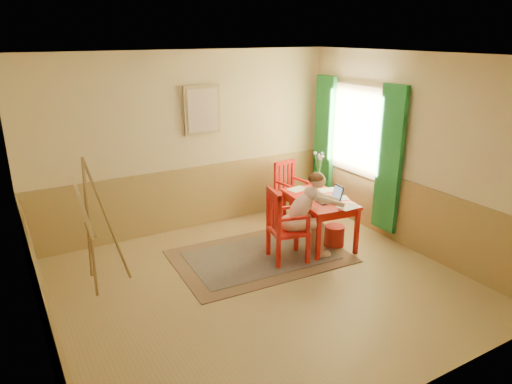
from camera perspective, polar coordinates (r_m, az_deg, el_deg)
room at (r=5.44m, az=0.63°, el=1.43°), size 5.04×4.54×2.84m
wainscot at (r=6.41m, az=-3.05°, el=-4.40°), size 5.00×4.50×1.00m
window at (r=7.72m, az=12.02°, el=5.86°), size 0.12×2.01×2.20m
wall_portrait at (r=7.36m, az=-6.58°, el=9.92°), size 0.60×0.05×0.76m
rug at (r=6.73m, az=0.53°, el=-7.83°), size 2.48×1.72×0.02m
table at (r=7.00m, az=7.72°, el=-1.36°), size 0.88×1.29×0.72m
chair_left at (r=6.42m, az=3.50°, el=-4.14°), size 0.57×0.55×1.05m
chair_back at (r=7.93m, az=4.17°, el=0.16°), size 0.49×0.51×0.98m
figure at (r=6.48m, az=6.14°, el=-2.45°), size 0.96×0.51×1.24m
laptop at (r=6.83m, az=9.12°, el=-0.75°), size 0.38×0.25×0.22m
papers at (r=7.05m, az=8.73°, el=-0.45°), size 0.73×1.25×0.00m
vase at (r=7.48m, az=7.70°, el=2.70°), size 0.24×0.27×0.54m
wastebasket at (r=7.10m, az=9.54°, el=-5.30°), size 0.30×0.30×0.31m
easel at (r=5.96m, az=-20.03°, el=-2.34°), size 0.58×0.75×1.68m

